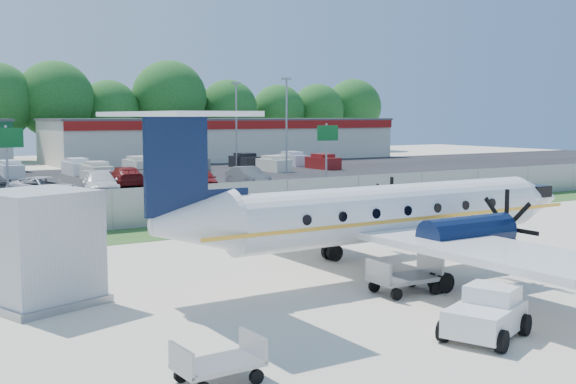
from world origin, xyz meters
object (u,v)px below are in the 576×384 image
pushback_tug (487,314)px  service_container (38,251)px  baggage_cart_near (218,363)px  baggage_cart_far (405,277)px  aircraft (384,213)px

pushback_tug → service_container: (-8.63, 9.31, 0.96)m
baggage_cart_near → baggage_cart_far: (8.34, 3.73, 0.08)m
aircraft → baggage_cart_near: size_ratio=9.94×
pushback_tug → baggage_cart_far: bearing=74.1°
baggage_cart_near → baggage_cart_far: 9.14m
pushback_tug → baggage_cart_near: pushback_tug is taller
pushback_tug → baggage_cart_far: size_ratio=1.22×
baggage_cart_near → service_container: (-1.57, 8.54, 1.13)m
pushback_tug → service_container: size_ratio=0.70×
baggage_cart_near → aircraft: bearing=33.1°
aircraft → baggage_cart_far: (-1.22, -2.49, -1.66)m
aircraft → baggage_cart_far: aircraft is taller
baggage_cart_near → baggage_cart_far: baggage_cart_far is taller
baggage_cart_far → service_container: bearing=154.1°
service_container → aircraft: bearing=-11.7°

